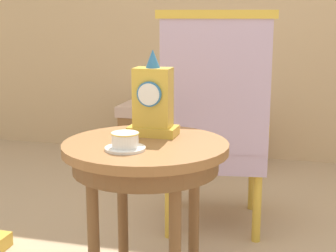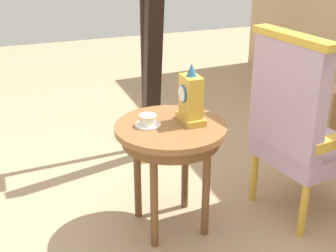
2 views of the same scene
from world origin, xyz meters
name	(u,v)px [view 1 (image 1 of 2)]	position (x,y,z in m)	size (l,w,h in m)	color
side_table	(146,164)	(-0.01, -0.01, 0.57)	(0.62, 0.62, 0.65)	brown
teacup_left	(125,142)	(-0.05, -0.13, 0.68)	(0.14, 0.14, 0.06)	white
mantel_clock	(153,101)	(-0.02, 0.11, 0.79)	(0.19, 0.11, 0.34)	gold
armchair	(215,121)	(0.12, 0.74, 0.59)	(0.62, 0.61, 1.14)	#B299B7
window_bench	(184,133)	(-0.33, 1.95, 0.22)	(0.98, 0.40, 0.44)	#CCA893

